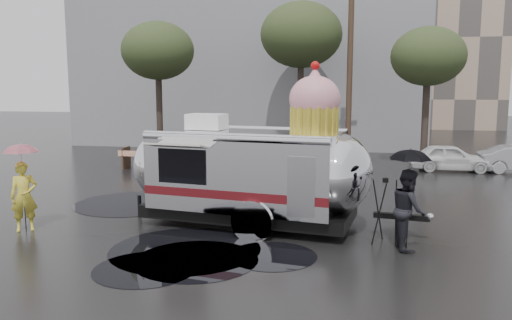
% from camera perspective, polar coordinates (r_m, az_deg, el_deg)
% --- Properties ---
extents(ground, '(120.00, 120.00, 0.00)m').
position_cam_1_polar(ground, '(12.04, -2.04, -9.51)').
color(ground, black).
rests_on(ground, ground).
extents(puddles, '(9.17, 8.30, 0.01)m').
position_cam_1_polar(puddles, '(12.88, -11.26, -8.46)').
color(puddles, black).
rests_on(puddles, ground).
extents(grey_building, '(22.00, 12.00, 13.00)m').
position_cam_1_polar(grey_building, '(35.90, 0.05, 12.75)').
color(grey_building, slate).
rests_on(grey_building, ground).
extents(utility_pole, '(1.60, 0.28, 9.00)m').
position_cam_1_polar(utility_pole, '(25.21, 10.67, 10.25)').
color(utility_pole, '#473323').
rests_on(utility_pole, ground).
extents(tree_left, '(3.64, 3.64, 6.95)m').
position_cam_1_polar(tree_left, '(26.06, -11.16, 12.07)').
color(tree_left, '#382D26').
rests_on(tree_left, ground).
extents(tree_mid, '(4.20, 4.20, 8.03)m').
position_cam_1_polar(tree_mid, '(26.45, 5.18, 13.99)').
color(tree_mid, '#382D26').
rests_on(tree_mid, ground).
extents(tree_right, '(3.36, 3.36, 6.42)m').
position_cam_1_polar(tree_right, '(24.48, 19.07, 11.03)').
color(tree_right, '#382D26').
rests_on(tree_right, ground).
extents(barricade_row, '(4.30, 0.80, 1.00)m').
position_cam_1_polar(barricade_row, '(22.86, -10.23, 0.19)').
color(barricade_row, '#473323').
rests_on(barricade_row, ground).
extents(airstream_trailer, '(8.13, 3.51, 4.42)m').
position_cam_1_polar(airstream_trailer, '(13.31, -0.44, -0.93)').
color(airstream_trailer, silver).
rests_on(airstream_trailer, ground).
extents(person_left, '(0.78, 0.72, 1.80)m').
position_cam_1_polar(person_left, '(14.20, -24.99, -3.79)').
color(person_left, gold).
rests_on(person_left, ground).
extents(umbrella_pink, '(1.09, 1.09, 2.29)m').
position_cam_1_polar(umbrella_pink, '(14.04, -25.25, 0.29)').
color(umbrella_pink, pink).
rests_on(umbrella_pink, ground).
extents(person_right, '(0.60, 0.94, 1.86)m').
position_cam_1_polar(person_right, '(11.94, 16.99, -5.41)').
color(person_right, black).
rests_on(person_right, ground).
extents(umbrella_black, '(1.16, 1.16, 2.34)m').
position_cam_1_polar(umbrella_black, '(11.75, 17.20, -0.59)').
color(umbrella_black, black).
rests_on(umbrella_black, ground).
extents(tripod, '(0.57, 0.66, 1.59)m').
position_cam_1_polar(tripod, '(12.20, 14.48, -4.89)').
color(tripod, black).
rests_on(tripod, ground).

